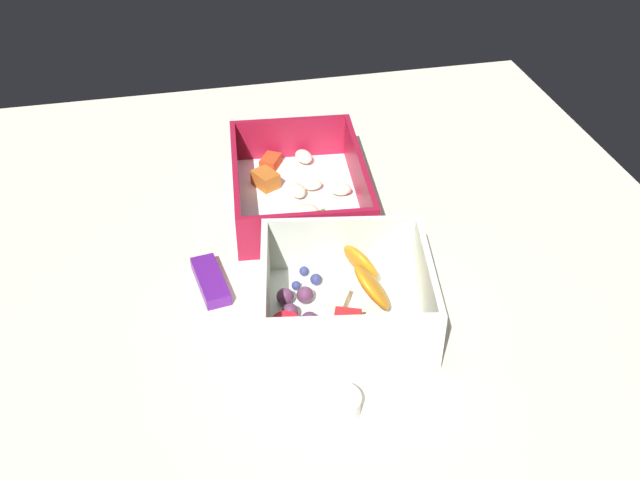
# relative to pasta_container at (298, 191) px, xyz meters

# --- Properties ---
(table_surface) EXTENTS (0.80, 0.80, 0.02)m
(table_surface) POSITION_rel_pasta_container_xyz_m (-0.08, 0.00, -0.03)
(table_surface) COLOR beige
(table_surface) RESTS_ON ground
(pasta_container) EXTENTS (0.22, 0.16, 0.06)m
(pasta_container) POSITION_rel_pasta_container_xyz_m (0.00, 0.00, 0.00)
(pasta_container) COLOR white
(pasta_container) RESTS_ON table_surface
(fruit_bowl) EXTENTS (0.17, 0.18, 0.06)m
(fruit_bowl) POSITION_rel_pasta_container_xyz_m (-0.19, -0.01, 0.00)
(fruit_bowl) COLOR silver
(fruit_bowl) RESTS_ON table_surface
(candy_bar) EXTENTS (0.07, 0.03, 0.01)m
(candy_bar) POSITION_rel_pasta_container_xyz_m (-0.12, 0.11, -0.01)
(candy_bar) COLOR #51197A
(candy_bar) RESTS_ON table_surface
(paper_cup_liner) EXTENTS (0.04, 0.04, 0.02)m
(paper_cup_liner) POSITION_rel_pasta_container_xyz_m (-0.30, 0.02, -0.01)
(paper_cup_liner) COLOR white
(paper_cup_liner) RESTS_ON table_surface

